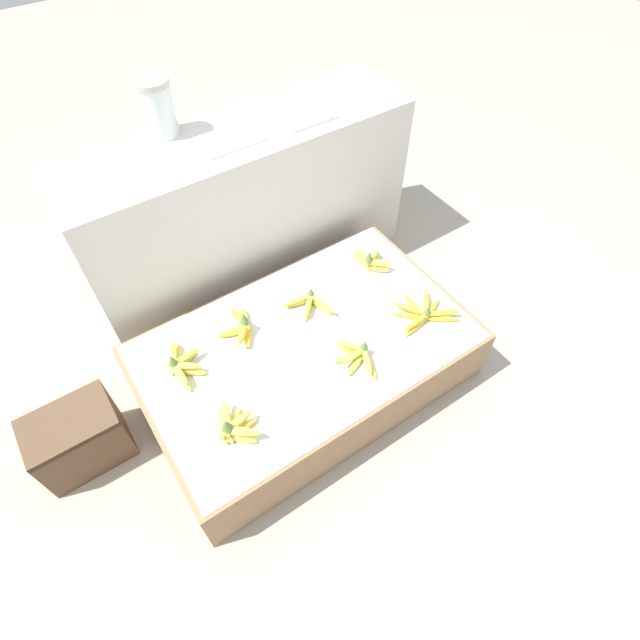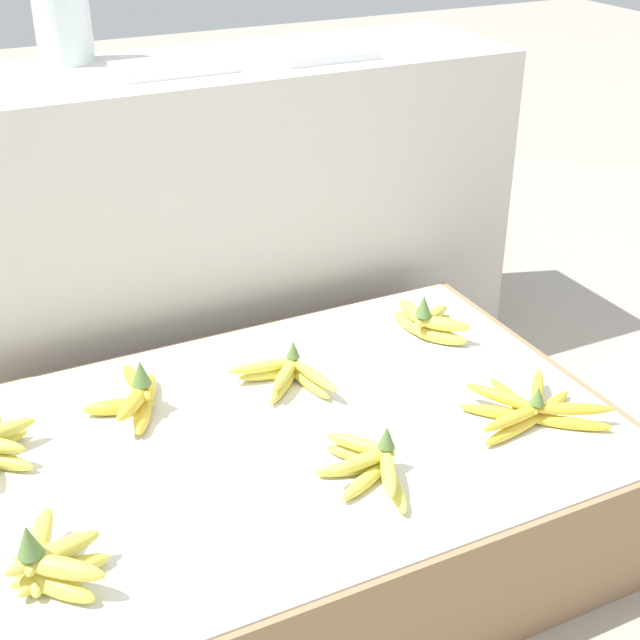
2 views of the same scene
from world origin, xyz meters
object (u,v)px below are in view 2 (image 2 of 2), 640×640
(banana_bunch_middle_right, at_px, (428,321))
(foam_tray_white, at_px, (173,67))
(banana_bunch_front_right, at_px, (531,409))
(banana_bunch_middle_midright, at_px, (288,374))
(banana_bunch_front_left, at_px, (49,562))
(banana_bunch_middle_midleft, at_px, (136,397))
(glass_jar, at_px, (61,11))
(banana_bunch_front_midright, at_px, (370,465))

(banana_bunch_middle_right, relative_size, foam_tray_white, 0.78)
(banana_bunch_front_right, distance_m, banana_bunch_middle_midright, 0.47)
(banana_bunch_middle_right, bearing_deg, foam_tray_white, 129.88)
(banana_bunch_front_left, distance_m, banana_bunch_middle_midleft, 0.43)
(banana_bunch_front_left, xyz_separation_m, glass_jar, (0.31, 1.02, 0.59))
(glass_jar, bearing_deg, foam_tray_white, -45.34)
(banana_bunch_middle_right, bearing_deg, banana_bunch_front_left, -156.92)
(banana_bunch_front_left, xyz_separation_m, banana_bunch_middle_midleft, (0.23, 0.36, -0.00))
(banana_bunch_middle_midright, distance_m, glass_jar, 0.94)
(banana_bunch_front_left, height_order, banana_bunch_middle_midright, banana_bunch_front_left)
(foam_tray_white, bearing_deg, banana_bunch_middle_midright, -86.48)
(banana_bunch_front_left, height_order, glass_jar, glass_jar)
(glass_jar, bearing_deg, banana_bunch_middle_midright, -72.81)
(banana_bunch_middle_right, distance_m, glass_jar, 1.04)
(banana_bunch_middle_midleft, relative_size, banana_bunch_middle_right, 1.01)
(banana_bunch_front_midright, bearing_deg, banana_bunch_middle_right, 47.01)
(banana_bunch_middle_right, bearing_deg, banana_bunch_middle_midleft, -179.22)
(banana_bunch_front_left, relative_size, banana_bunch_middle_midleft, 1.04)
(banana_bunch_front_right, xyz_separation_m, banana_bunch_middle_right, (-0.00, 0.35, 0.01))
(banana_bunch_front_left, distance_m, glass_jar, 1.21)
(banana_bunch_front_left, height_order, banana_bunch_middle_midleft, banana_bunch_front_left)
(banana_bunch_front_midright, xyz_separation_m, banana_bunch_middle_midleft, (-0.30, 0.36, 0.01))
(foam_tray_white, bearing_deg, banana_bunch_middle_right, -50.12)
(banana_bunch_middle_midleft, bearing_deg, banana_bunch_middle_midright, -7.92)
(banana_bunch_front_right, distance_m, foam_tray_white, 1.03)
(banana_bunch_front_midright, distance_m, banana_bunch_middle_right, 0.51)
(glass_jar, height_order, foam_tray_white, glass_jar)
(banana_bunch_middle_right, bearing_deg, banana_bunch_front_midright, -132.99)
(banana_bunch_front_midright, height_order, foam_tray_white, foam_tray_white)
(banana_bunch_middle_midleft, height_order, banana_bunch_middle_right, banana_bunch_middle_midleft)
(foam_tray_white, bearing_deg, banana_bunch_front_left, -120.63)
(banana_bunch_front_midright, xyz_separation_m, foam_tray_white, (-0.04, 0.83, 0.49))
(banana_bunch_middle_midright, bearing_deg, banana_bunch_front_midright, -89.19)
(banana_bunch_front_right, xyz_separation_m, glass_jar, (-0.57, 1.00, 0.60))
(banana_bunch_middle_midleft, height_order, glass_jar, glass_jar)
(banana_bunch_front_midright, height_order, banana_bunch_front_right, banana_bunch_front_midright)
(glass_jar, distance_m, foam_tray_white, 0.28)
(banana_bunch_middle_midright, height_order, foam_tray_white, foam_tray_white)
(banana_bunch_middle_midright, xyz_separation_m, foam_tray_white, (-0.03, 0.51, 0.49))
(banana_bunch_middle_midright, relative_size, foam_tray_white, 0.71)
(banana_bunch_front_right, distance_m, banana_bunch_middle_right, 0.35)
(banana_bunch_front_left, relative_size, banana_bunch_middle_right, 1.05)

